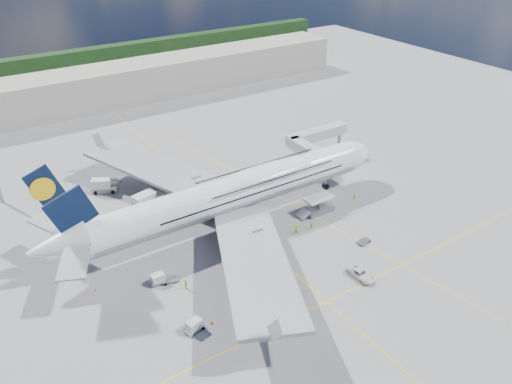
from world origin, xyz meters
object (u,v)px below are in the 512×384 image
crew_tug (278,290)px  dolly_nose_near (275,253)px  cargo_loader (318,207)px  dolly_row_b (158,278)px  dolly_back (170,280)px  cone_wing_right_inner (231,293)px  airliner (235,192)px  cone_tail (95,290)px  catering_truck_inner (148,202)px  crew_van (297,229)px  jet_bridge (314,142)px  baggage_tug (264,236)px  cone_wing_left_inner (177,197)px  crew_nose (355,196)px  dolly_nose_far (363,242)px  cone_wing_left_outer (121,182)px  service_van (361,274)px  catering_truck_outer (105,186)px  crew_loader (312,226)px  cone_nose (351,169)px  dolly_row_a (194,325)px  dolly_row_c (276,279)px  cone_wing_right_outer (211,322)px  crew_wing (186,285)px

crew_tug → dolly_nose_near: bearing=73.4°
cargo_loader → dolly_row_b: 38.82m
dolly_back → cone_wing_right_inner: size_ratio=5.00×
crew_tug → cone_wing_right_inner: bearing=163.7°
airliner → cone_tail: bearing=-169.6°
catering_truck_inner → crew_van: catering_truck_inner is taller
dolly_nose_near → crew_van: (7.95, 3.65, 0.56)m
dolly_row_b → cone_tail: 10.81m
jet_bridge → cone_tail: (-61.73, -16.87, -6.56)m
baggage_tug → cone_wing_left_inner: (-7.67, 24.47, -0.53)m
crew_nose → dolly_nose_far: bearing=-132.6°
cone_wing_left_outer → dolly_back: bearing=-98.0°
airliner → catering_truck_inner: 20.48m
airliner → cone_wing_left_inner: airliner is taller
service_van → cone_wing_right_inner: size_ratio=8.54×
catering_truck_outer → crew_nose: bearing=-8.5°
cargo_loader → crew_tug: bearing=-143.4°
crew_van → jet_bridge: bearing=-89.2°
dolly_row_b → dolly_nose_near: size_ratio=1.00×
cone_tail → catering_truck_outer: bearing=68.6°
dolly_row_b → crew_loader: dolly_row_b is taller
service_van → crew_nose: 27.73m
dolly_row_b → crew_nose: dolly_row_b is taller
cone_nose → cone_wing_left_outer: size_ratio=0.98×
dolly_back → dolly_row_a: bearing=-81.7°
crew_van → dolly_nose_near: bearing=70.3°
dolly_row_b → cone_wing_right_inner: 13.48m
cargo_loader → dolly_row_c: bearing=-146.3°
baggage_tug → cone_nose: baggage_tug is taller
dolly_nose_far → dolly_row_a: bearing=171.6°
dolly_row_c → crew_tug: (-1.86, -3.00, 0.58)m
dolly_nose_far → catering_truck_inner: (-30.81, 35.18, 1.63)m
dolly_back → dolly_nose_near: dolly_back is taller
cone_wing_right_inner → cone_nose: bearing=25.5°
cargo_loader → crew_nose: (10.49, -0.33, -0.41)m
crew_loader → cone_wing_left_inner: 32.24m
dolly_back → cone_wing_right_outer: 13.17m
airliner → cone_wing_left_inner: 17.79m
crew_van → cone_tail: 40.47m
jet_bridge → cone_wing_left_outer: 48.25m
cargo_loader → catering_truck_outer: 49.46m
cargo_loader → cone_wing_left_inner: cargo_loader is taller
baggage_tug → cone_wing_right_outer: (-20.03, -14.47, -0.54)m
crew_loader → crew_tug: 21.49m
baggage_tug → airliner: bearing=106.6°
baggage_tug → crew_wing: (-19.69, -4.68, 0.14)m
dolly_nose_near → crew_wing: (-18.72, 0.41, 0.65)m
crew_tug → service_van: bearing=-0.3°
crew_loader → cone_wing_right_inner: size_ratio=2.47×
catering_truck_inner → crew_van: (21.92, -24.97, -1.08)m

